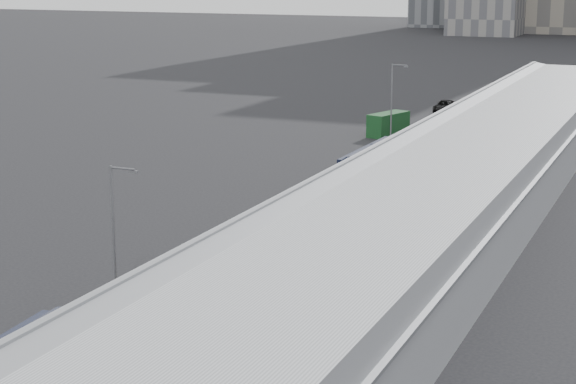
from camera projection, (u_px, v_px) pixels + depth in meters
The scene contains 17 objects.
sidewalk at pixel (384, 246), 73.59m from camera, with size 10.00×170.00×0.12m, color gray.
lane_line at pixel (259, 232), 77.64m from camera, with size 0.12×160.00×0.02m, color gold.
depot at pixel (436, 208), 71.27m from camera, with size 12.45×160.40×7.20m.
bus_2 at pixel (160, 309), 55.40m from camera, with size 3.02×13.62×3.98m.
bus_3 at pixel (258, 245), 68.52m from camera, with size 3.63×13.11×3.78m.
bus_4 at pixel (333, 201), 81.34m from camera, with size 3.33×12.93×3.74m.
bus_5 at pixel (375, 168), 94.13m from camera, with size 3.07×13.88×4.04m.
bus_6 at pixel (419, 146), 106.56m from camera, with size 3.62×12.79×3.69m.
tree_1 at pixel (174, 300), 50.53m from camera, with size 2.09×2.09×4.89m.
tree_2 at pixel (360, 191), 78.50m from camera, with size 2.84×2.84×4.49m.
tree_3 at pixel (426, 146), 96.38m from camera, with size 2.79×2.79×4.86m.
tree_4 at pixel (485, 113), 120.02m from camera, with size 1.95×1.95×4.20m.
tree_5 at pixel (519, 89), 142.20m from camera, with size 2.44×2.44×4.57m.
street_lamp_near at pixel (116, 221), 61.81m from camera, with size 2.04×0.22×8.57m.
street_lamp_far at pixel (393, 98), 116.12m from camera, with size 2.04×0.22×9.64m.
shipping_container at pixel (388, 124), 122.30m from camera, with size 2.34×6.37×2.92m, color #113919.
suv at pixel (445, 106), 142.60m from camera, with size 2.87×6.22×1.73m, color black.
Camera 1 is at (30.22, -12.87, 20.81)m, focal length 60.00 mm.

